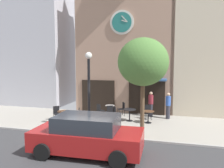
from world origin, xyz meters
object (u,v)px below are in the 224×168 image
Objects in this scene: street_tree at (143,62)px; cafe_chair_near_lamp at (110,111)px; cafe_chair_mid_row at (100,110)px; cafe_chair_facing_street at (77,114)px; cafe_table_leftmost at (110,109)px; cafe_chair_left_end at (148,111)px; pedestrian_blue at (168,105)px; cafe_chair_by_entrance at (122,108)px; pedestrian_maroon at (151,104)px; parked_car_red at (87,135)px; cafe_chair_curbside at (57,112)px; cafe_table_center_left at (64,114)px; cafe_table_center_right at (148,115)px; cafe_table_near_door at (130,112)px; street_lamp at (89,91)px; cafe_chair_facing_wall at (116,113)px.

street_tree reaches higher than cafe_chair_near_lamp.
cafe_chair_facing_street is at bearing -118.13° from cafe_chair_mid_row.
cafe_table_leftmost is (-2.61, 3.60, -3.11)m from street_tree.
pedestrian_blue is at bearing 21.69° from cafe_chair_left_end.
cafe_chair_by_entrance is at bearing 50.18° from cafe_chair_facing_street.
pedestrian_maroon is (2.44, 1.43, 0.33)m from cafe_chair_near_lamp.
pedestrian_maroon is (3.17, 1.19, 0.33)m from cafe_chair_mid_row.
cafe_chair_facing_street is 0.21× the size of parked_car_red.
cafe_chair_curbside is (-2.34, -1.39, 0.00)m from cafe_chair_mid_row.
cafe_table_center_left is 1.03× the size of cafe_table_center_right.
cafe_chair_curbside reaches higher than cafe_table_near_door.
street_tree is 2.85× the size of pedestrian_maroon.
street_lamp reaches higher than cafe_chair_facing_wall.
cafe_table_near_door is (-1.11, 2.69, -3.06)m from street_tree.
cafe_chair_facing_wall is at bearing 90.92° from parked_car_red.
cafe_chair_facing_street is 1.83m from cafe_chair_mid_row.
cafe_table_near_door is at bearing 17.19° from cafe_chair_facing_wall.
cafe_chair_curbside is (-5.47, 1.60, -3.07)m from street_tree.
pedestrian_blue is at bearing 73.45° from street_tree.
cafe_chair_left_end is 1.00× the size of cafe_chair_by_entrance.
cafe_chair_near_lamp is 0.54× the size of pedestrian_maroon.
cafe_chair_near_lamp is 1.00× the size of cafe_chair_facing_wall.
cafe_chair_near_lamp is 0.54× the size of pedestrian_blue.
cafe_chair_facing_street is at bearing -155.57° from cafe_table_near_door.
street_tree is 5.29× the size of cafe_chair_curbside.
cafe_chair_left_end is (3.93, 2.03, 0.00)m from cafe_chair_facing_street.
pedestrian_blue reaches higher than cafe_chair_facing_wall.
cafe_chair_by_entrance is 1.51m from cafe_chair_facing_wall.
cafe_chair_facing_wall is at bearing 64.33° from street_lamp.
cafe_table_near_door is (1.77, 2.28, -1.56)m from street_lamp.
cafe_table_near_door is 5.36m from parked_car_red.
cafe_chair_near_lamp is at bearing 131.14° from street_tree.
street_lamp is at bearing -127.74° from pedestrian_maroon.
street_lamp is at bearing -94.80° from cafe_table_leftmost.
street_tree is (2.88, -0.41, 1.50)m from street_lamp.
pedestrian_maroon is at bearing 74.71° from parked_car_red.
cafe_table_center_right is 4.19m from cafe_chair_facing_street.
pedestrian_maroon is (0.10, 0.77, 0.33)m from cafe_chair_left_end.
pedestrian_maroon is at bearing 30.40° from cafe_chair_near_lamp.
cafe_chair_facing_street is 1.00× the size of cafe_chair_facing_wall.
cafe_chair_facing_street is (-1.38, -2.22, 0.04)m from cafe_table_leftmost.
street_lamp is 5.47m from pedestrian_blue.
cafe_table_center_left is 0.82× the size of cafe_chair_facing_street.
cafe_chair_facing_street and cafe_chair_by_entrance have the same top height.
pedestrian_blue reaches higher than cafe_chair_facing_street.
cafe_table_center_left is at bearing -164.17° from cafe_chair_facing_street.
parked_car_red is (-1.86, -5.16, 0.25)m from cafe_table_center_right.
cafe_chair_by_entrance is at bearing 163.10° from cafe_chair_left_end.
cafe_chair_near_lamp is 5.41m from parked_car_red.
cafe_chair_facing_street is 0.54× the size of pedestrian_maroon.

